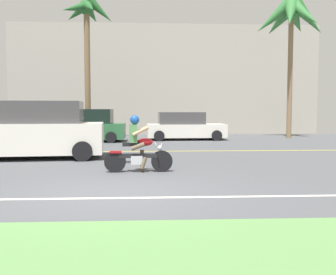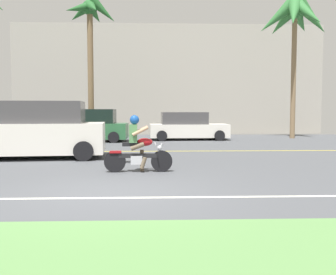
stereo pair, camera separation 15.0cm
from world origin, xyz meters
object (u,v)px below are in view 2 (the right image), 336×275
(parked_car_1, at_px, (88,127))
(motorcyclist, at_px, (138,148))
(suv_nearby, at_px, (37,131))
(palm_tree_0, at_px, (295,21))
(palm_tree_1, at_px, (90,21))
(parked_car_2, at_px, (187,127))

(parked_car_1, bearing_deg, motorcyclist, -73.56)
(suv_nearby, relative_size, parked_car_1, 1.09)
(palm_tree_0, bearing_deg, palm_tree_1, 179.32)
(palm_tree_0, bearing_deg, suv_nearby, -143.58)
(motorcyclist, relative_size, palm_tree_1, 0.22)
(motorcyclist, distance_m, palm_tree_0, 15.99)
(suv_nearby, distance_m, parked_car_2, 9.89)
(suv_nearby, distance_m, palm_tree_0, 16.07)
(parked_car_2, relative_size, palm_tree_0, 0.54)
(palm_tree_0, height_order, palm_tree_1, palm_tree_0)
(palm_tree_0, xyz_separation_m, palm_tree_1, (-11.65, 0.14, -0.11))
(motorcyclist, height_order, parked_car_1, parked_car_1)
(parked_car_1, relative_size, parked_car_2, 0.99)
(suv_nearby, relative_size, parked_car_2, 1.08)
(suv_nearby, bearing_deg, motorcyclist, -42.02)
(motorcyclist, height_order, palm_tree_0, palm_tree_0)
(palm_tree_1, bearing_deg, suv_nearby, -92.59)
(motorcyclist, xyz_separation_m, palm_tree_0, (8.54, 12.08, 6.09))
(motorcyclist, distance_m, palm_tree_1, 13.96)
(motorcyclist, relative_size, suv_nearby, 0.38)
(suv_nearby, bearing_deg, parked_car_1, 85.72)
(suv_nearby, distance_m, palm_tree_1, 10.68)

